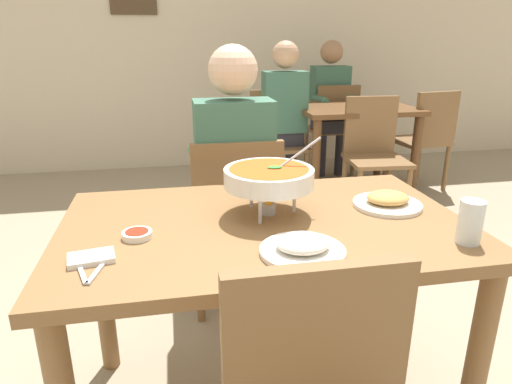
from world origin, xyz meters
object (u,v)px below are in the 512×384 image
dining_table_main (264,253)px  diner_main (233,167)px  chair_bg_right (373,148)px  patron_bg_left (331,100)px  dining_table_far (353,122)px  chair_bg_middle (276,136)px  appetizer_plate (387,201)px  chair_diner_main (235,215)px  sauce_dish (137,234)px  patron_bg_middle (283,110)px  curry_bowl (269,178)px  rice_plate (303,247)px  chair_bg_left (334,124)px  drink_glass (470,224)px  chair_bg_corner (426,135)px

dining_table_main → diner_main: bearing=90.0°
chair_bg_right → patron_bg_left: bearing=89.4°
dining_table_far → chair_bg_middle: (-0.67, 0.09, -0.12)m
dining_table_main → appetizer_plate: size_ratio=5.46×
chair_diner_main → sauce_dish: size_ratio=10.00×
appetizer_plate → dining_table_far: 2.47m
patron_bg_middle → diner_main: bearing=-111.8°
curry_bowl → dining_table_far: bearing=61.2°
dining_table_main → rice_plate: (0.05, -0.25, 0.14)m
diner_main → chair_bg_left: diner_main is taller
drink_glass → dining_table_main: bearing=153.9°
diner_main → drink_glass: (0.55, -1.00, 0.08)m
chair_diner_main → curry_bowl: bearing=-87.6°
dining_table_main → rice_plate: bearing=-77.5°
dining_table_main → curry_bowl: 0.25m
drink_glass → patron_bg_left: bearing=77.1°
appetizer_plate → chair_bg_left: chair_bg_left is taller
rice_plate → dining_table_far: size_ratio=0.24×
chair_diner_main → chair_bg_left: same height
curry_bowl → chair_bg_middle: (0.60, 2.41, -0.39)m
rice_plate → dining_table_far: rice_plate is taller
chair_bg_middle → chair_bg_right: 0.87m
patron_bg_middle → chair_bg_middle: bearing=122.4°
curry_bowl → chair_bg_corner: curry_bowl is taller
dining_table_main → patron_bg_middle: size_ratio=1.00×
chair_diner_main → chair_bg_middle: 1.88m
dining_table_far → patron_bg_middle: (-0.63, 0.03, 0.12)m
curry_bowl → patron_bg_left: 3.13m
chair_diner_main → chair_bg_middle: bearing=70.5°
dining_table_main → chair_bg_middle: bearing=75.7°
patron_bg_middle → chair_diner_main: bearing=-111.4°
diner_main → curry_bowl: bearing=-87.7°
dining_table_main → dining_table_far: bearing=61.4°
dining_table_far → rice_plate: bearing=-115.3°
curry_bowl → chair_bg_left: 3.16m
dining_table_main → appetizer_plate: bearing=6.2°
patron_bg_left → chair_diner_main: bearing=-119.9°
curry_bowl → chair_bg_corner: size_ratio=0.37×
chair_bg_left → chair_bg_right: 1.04m
sauce_dish → chair_bg_middle: chair_bg_middle is taller
curry_bowl → patron_bg_middle: (0.64, 2.34, -0.15)m
drink_glass → sauce_dish: bearing=167.2°
diner_main → curry_bowl: 0.68m
rice_plate → patron_bg_middle: patron_bg_middle is taller
diner_main → appetizer_plate: 0.82m
curry_bowl → sauce_dish: 0.46m
appetizer_plate → drink_glass: bearing=-73.4°
diner_main → patron_bg_middle: size_ratio=1.00×
dining_table_main → sauce_dish: sauce_dish is taller
rice_plate → chair_bg_middle: (0.57, 2.71, -0.28)m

